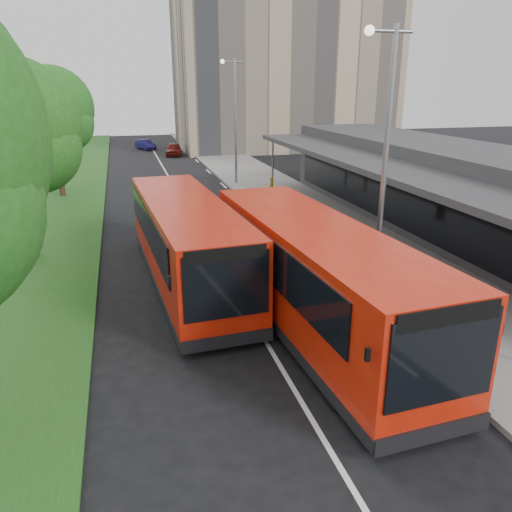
{
  "coord_description": "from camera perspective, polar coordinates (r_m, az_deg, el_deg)",
  "views": [
    {
      "loc": [
        -3.37,
        -11.37,
        6.58
      ],
      "look_at": [
        0.46,
        2.85,
        1.5
      ],
      "focal_mm": 35.0,
      "sensor_mm": 36.0,
      "label": 1
    }
  ],
  "objects": [
    {
      "name": "litter_bin",
      "position": [
        23.52,
        6.14,
        4.05
      ],
      "size": [
        0.53,
        0.53,
        0.78
      ],
      "primitive_type": "cylinder",
      "rotation": [
        0.0,
        0.0,
        -0.25
      ],
      "color": "#352315",
      "rests_on": "pavement"
    },
    {
      "name": "bollard",
      "position": [
        30.46,
        1.8,
        7.91
      ],
      "size": [
        0.21,
        0.21,
        1.11
      ],
      "primitive_type": "cylinder",
      "rotation": [
        0.0,
        0.0,
        0.19
      ],
      "color": "yellow",
      "rests_on": "pavement"
    },
    {
      "name": "car_near",
      "position": [
        50.23,
        -9.41,
        11.95
      ],
      "size": [
        1.91,
        3.72,
        1.21
      ],
      "primitive_type": "imported",
      "rotation": [
        0.0,
        0.0,
        -0.14
      ],
      "color": "#54100C",
      "rests_on": "ground"
    },
    {
      "name": "pavement",
      "position": [
        33.38,
        1.54,
        7.79
      ],
      "size": [
        5.0,
        80.0,
        0.15
      ],
      "primitive_type": "cube",
      "color": "slate",
      "rests_on": "ground"
    },
    {
      "name": "tree_mid",
      "position": [
        20.81,
        -25.77,
        12.61
      ],
      "size": [
        4.73,
        4.73,
        7.6
      ],
      "color": "#352015",
      "rests_on": "ground"
    },
    {
      "name": "car_far",
      "position": [
        55.63,
        -12.54,
        12.33
      ],
      "size": [
        2.2,
        3.28,
        1.02
      ],
      "primitive_type": "imported",
      "rotation": [
        0.0,
        0.0,
        0.4
      ],
      "color": "navy",
      "rests_on": "ground"
    },
    {
      "name": "ground",
      "position": [
        13.56,
        1.27,
        -9.99
      ],
      "size": [
        120.0,
        120.0,
        0.0
      ],
      "primitive_type": "plane",
      "color": "black",
      "rests_on": "ground"
    },
    {
      "name": "lamp_post_far",
      "position": [
        34.25,
        -2.52,
        15.9
      ],
      "size": [
        1.44,
        0.28,
        8.0
      ],
      "color": "gray",
      "rests_on": "pavement"
    },
    {
      "name": "tree_far",
      "position": [
        32.66,
        -22.24,
        14.84
      ],
      "size": [
        4.78,
        4.78,
        7.68
      ],
      "color": "#352015",
      "rests_on": "ground"
    },
    {
      "name": "kerb_dashes",
      "position": [
        31.78,
        -2.65,
        7.08
      ],
      "size": [
        0.12,
        56.0,
        0.01
      ],
      "color": "silver",
      "rests_on": "ground"
    },
    {
      "name": "office_block",
      "position": [
        56.17,
        3.17,
        21.47
      ],
      "size": [
        22.0,
        12.0,
        18.0
      ],
      "primitive_type": "cube",
      "color": "tan",
      "rests_on": "ground"
    },
    {
      "name": "bus_main",
      "position": [
        13.8,
        6.69,
        -2.44
      ],
      "size": [
        3.39,
        10.87,
        3.03
      ],
      "rotation": [
        0.0,
        0.0,
        0.06
      ],
      "color": "red",
      "rests_on": "ground"
    },
    {
      "name": "grass_verge",
      "position": [
        32.24,
        -21.33,
        6.05
      ],
      "size": [
        5.0,
        80.0,
        0.1
      ],
      "primitive_type": "cube",
      "color": "#1C4C18",
      "rests_on": "ground"
    },
    {
      "name": "lane_centre_line",
      "position": [
        27.38,
        -7.59,
        4.98
      ],
      "size": [
        0.12,
        70.0,
        0.01
      ],
      "primitive_type": "cube",
      "color": "silver",
      "rests_on": "ground"
    },
    {
      "name": "lamp_post_near",
      "position": [
        15.43,
        14.36,
        11.53
      ],
      "size": [
        1.44,
        0.28,
        8.0
      ],
      "color": "gray",
      "rests_on": "pavement"
    },
    {
      "name": "bus_second",
      "position": [
        17.09,
        -7.93,
        1.54
      ],
      "size": [
        3.27,
        10.44,
        2.91
      ],
      "rotation": [
        0.0,
        0.0,
        0.06
      ],
      "color": "red",
      "rests_on": "ground"
    },
    {
      "name": "station_building",
      "position": [
        24.45,
        21.01,
        7.08
      ],
      "size": [
        7.7,
        26.0,
        4.0
      ],
      "color": "#323234",
      "rests_on": "ground"
    }
  ]
}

